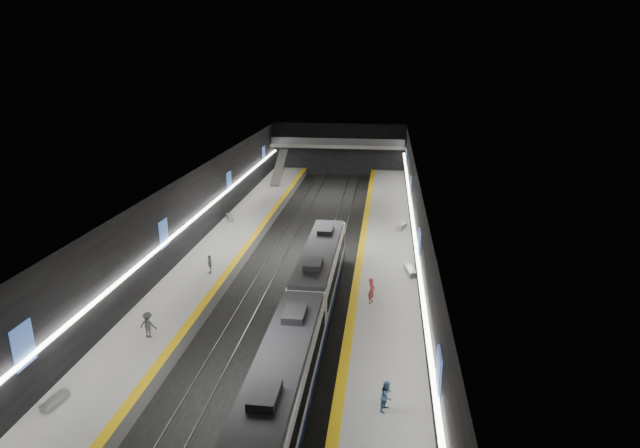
# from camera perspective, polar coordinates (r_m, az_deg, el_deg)

# --- Properties ---
(ground) EXTENTS (70.00, 70.00, 0.00)m
(ground) POSITION_cam_1_polar(r_m,az_deg,el_deg) (49.88, -1.69, -3.47)
(ground) COLOR black
(ground) RESTS_ON ground
(ceiling) EXTENTS (20.00, 70.00, 0.04)m
(ceiling) POSITION_cam_1_polar(r_m,az_deg,el_deg) (47.58, -1.77, 5.55)
(ceiling) COLOR beige
(ceiling) RESTS_ON wall_left
(wall_left) EXTENTS (0.04, 70.00, 8.00)m
(wall_left) POSITION_cam_1_polar(r_m,az_deg,el_deg) (51.05, -12.89, 1.32)
(wall_left) COLOR black
(wall_left) RESTS_ON ground
(wall_right) EXTENTS (0.04, 70.00, 8.00)m
(wall_right) POSITION_cam_1_polar(r_m,az_deg,el_deg) (48.11, 10.12, 0.49)
(wall_right) COLOR black
(wall_right) RESTS_ON ground
(wall_back) EXTENTS (20.00, 0.04, 8.00)m
(wall_back) POSITION_cam_1_polar(r_m,az_deg,el_deg) (82.46, 2.05, 7.93)
(wall_back) COLOR black
(wall_back) RESTS_ON ground
(platform_left) EXTENTS (5.00, 70.00, 1.00)m
(platform_left) POSITION_cam_1_polar(r_m,az_deg,el_deg) (51.34, -10.00, -2.52)
(platform_left) COLOR slate
(platform_left) RESTS_ON ground
(tile_surface_left) EXTENTS (5.00, 70.00, 0.02)m
(tile_surface_left) POSITION_cam_1_polar(r_m,az_deg,el_deg) (51.17, -10.03, -1.98)
(tile_surface_left) COLOR #AEAEA9
(tile_surface_left) RESTS_ON platform_left
(tactile_strip_left) EXTENTS (0.60, 70.00, 0.02)m
(tactile_strip_left) POSITION_cam_1_polar(r_m,az_deg,el_deg) (50.58, -7.65, -2.09)
(tactile_strip_left) COLOR yellow
(tactile_strip_left) RESTS_ON platform_left
(platform_right) EXTENTS (5.00, 70.00, 1.00)m
(platform_right) POSITION_cam_1_polar(r_m,az_deg,el_deg) (49.17, 6.99, -3.30)
(platform_right) COLOR slate
(platform_right) RESTS_ON ground
(tile_surface_right) EXTENTS (5.00, 70.00, 0.02)m
(tile_surface_right) POSITION_cam_1_polar(r_m,az_deg,el_deg) (48.99, 7.01, -2.74)
(tile_surface_right) COLOR #AEAEA9
(tile_surface_right) RESTS_ON platform_right
(tactile_strip_right) EXTENTS (0.60, 70.00, 0.02)m
(tactile_strip_right) POSITION_cam_1_polar(r_m,az_deg,el_deg) (49.03, 4.44, -2.63)
(tactile_strip_right) COLOR yellow
(tactile_strip_right) RESTS_ON platform_right
(rails) EXTENTS (6.52, 70.00, 0.12)m
(rails) POSITION_cam_1_polar(r_m,az_deg,el_deg) (49.86, -1.69, -3.40)
(rails) COLOR gray
(rails) RESTS_ON ground
(train) EXTENTS (2.69, 30.04, 3.60)m
(train) POSITION_cam_1_polar(r_m,az_deg,el_deg) (34.50, -1.60, -9.61)
(train) COLOR #0E1534
(train) RESTS_ON ground
(ad_posters) EXTENTS (19.94, 53.50, 2.20)m
(ad_posters) POSITION_cam_1_polar(r_m,az_deg,el_deg) (49.39, -1.56, 1.82)
(ad_posters) COLOR #385AA9
(ad_posters) RESTS_ON wall_left
(cove_light_left) EXTENTS (0.25, 68.60, 0.12)m
(cove_light_left) POSITION_cam_1_polar(r_m,az_deg,el_deg) (51.04, -12.67, 1.10)
(cove_light_left) COLOR white
(cove_light_left) RESTS_ON wall_left
(cove_light_right) EXTENTS (0.25, 68.60, 0.12)m
(cove_light_right) POSITION_cam_1_polar(r_m,az_deg,el_deg) (48.16, 9.87, 0.27)
(cove_light_right) COLOR white
(cove_light_right) RESTS_ON wall_right
(mezzanine_bridge) EXTENTS (20.00, 3.00, 1.50)m
(mezzanine_bridge) POSITION_cam_1_polar(r_m,az_deg,el_deg) (80.26, 1.92, 8.41)
(mezzanine_bridge) COLOR gray
(mezzanine_bridge) RESTS_ON wall_left
(escalator) EXTENTS (1.20, 7.50, 3.92)m
(escalator) POSITION_cam_1_polar(r_m,az_deg,el_deg) (74.98, -4.34, 6.04)
(escalator) COLOR #99999E
(escalator) RESTS_ON platform_left
(bench_left_near) EXTENTS (0.66, 1.69, 0.40)m
(bench_left_near) POSITION_cam_1_polar(r_m,az_deg,el_deg) (31.62, -26.43, -16.54)
(bench_left_near) COLOR #99999E
(bench_left_near) RESTS_ON platform_left
(bench_left_far) EXTENTS (1.31, 2.01, 0.48)m
(bench_left_far) POSITION_cam_1_polar(r_m,az_deg,el_deg) (58.12, -9.59, 0.69)
(bench_left_far) COLOR #99999E
(bench_left_far) RESTS_ON platform_left
(bench_right_near) EXTENTS (0.99, 2.13, 0.50)m
(bench_right_near) POSITION_cam_1_polar(r_m,az_deg,el_deg) (43.98, 9.57, -4.96)
(bench_right_near) COLOR #99999E
(bench_right_near) RESTS_ON platform_right
(bench_right_far) EXTENTS (1.14, 2.05, 0.48)m
(bench_right_far) POSITION_cam_1_polar(r_m,az_deg,el_deg) (54.85, 8.66, -0.30)
(bench_right_far) COLOR #99999E
(bench_right_far) RESTS_ON platform_right
(passenger_right_a) EXTENTS (0.64, 0.79, 1.89)m
(passenger_right_a) POSITION_cam_1_polar(r_m,az_deg,el_deg) (38.43, 5.52, -7.11)
(passenger_right_a) COLOR #C44949
(passenger_right_a) RESTS_ON platform_right
(passenger_right_b) EXTENTS (0.90, 0.98, 1.63)m
(passenger_right_b) POSITION_cam_1_polar(r_m,az_deg,el_deg) (28.05, 7.14, -17.76)
(passenger_right_b) COLOR teal
(passenger_right_b) RESTS_ON platform_right
(passenger_left_a) EXTENTS (0.57, 0.98, 1.57)m
(passenger_left_a) POSITION_cam_1_polar(r_m,az_deg,el_deg) (44.21, -11.67, -4.22)
(passenger_left_a) COLOR beige
(passenger_left_a) RESTS_ON platform_left
(passenger_left_b) EXTENTS (1.15, 0.72, 1.71)m
(passenger_left_b) POSITION_cam_1_polar(r_m,az_deg,el_deg) (35.61, -17.86, -10.23)
(passenger_left_b) COLOR #44434B
(passenger_left_b) RESTS_ON platform_left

